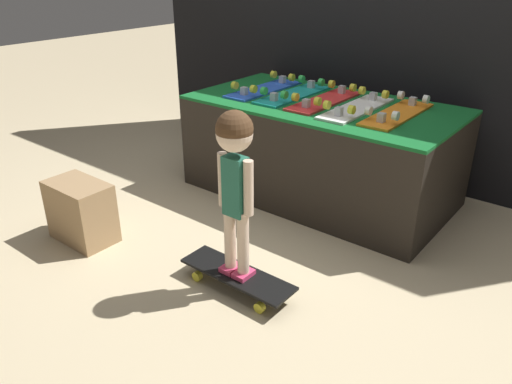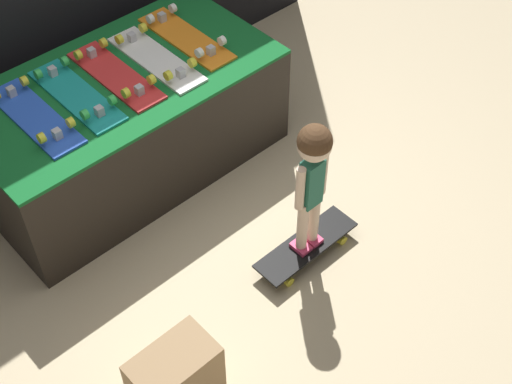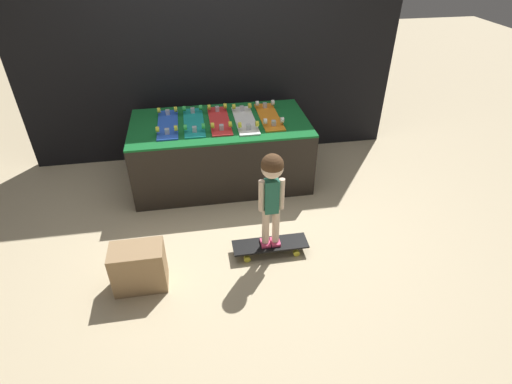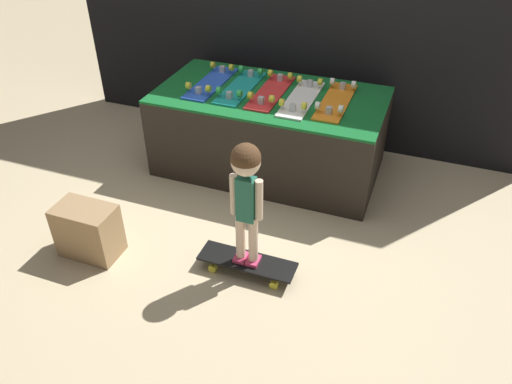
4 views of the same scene
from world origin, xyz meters
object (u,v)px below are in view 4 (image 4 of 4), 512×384
(skateboard_orange_on_rack, at_px, (336,100))
(storage_box, at_px, (88,231))
(child, at_px, (246,184))
(skateboard_on_floor, at_px, (247,263))
(skateboard_blue_on_rack, at_px, (211,82))
(skateboard_white_on_rack, at_px, (301,98))
(skateboard_teal_on_rack, at_px, (241,86))
(skateboard_red_on_rack, at_px, (271,91))

(skateboard_orange_on_rack, distance_m, storage_box, 1.96)
(child, bearing_deg, skateboard_orange_on_rack, 79.94)
(skateboard_on_floor, xyz_separation_m, child, (0.00, -0.00, 0.60))
(skateboard_orange_on_rack, height_order, skateboard_on_floor, skateboard_orange_on_rack)
(skateboard_blue_on_rack, xyz_separation_m, skateboard_on_floor, (0.78, -1.22, -0.60))
(skateboard_orange_on_rack, bearing_deg, skateboard_white_on_rack, -170.26)
(skateboard_teal_on_rack, xyz_separation_m, skateboard_white_on_rack, (0.50, -0.03, 0.00))
(skateboard_orange_on_rack, relative_size, child, 0.81)
(skateboard_orange_on_rack, xyz_separation_m, storage_box, (-1.25, -1.42, -0.49))
(skateboard_orange_on_rack, relative_size, skateboard_on_floor, 1.09)
(skateboard_orange_on_rack, bearing_deg, skateboard_blue_on_rack, -179.34)
(skateboard_teal_on_rack, bearing_deg, skateboard_blue_on_rack, -179.43)
(skateboard_red_on_rack, xyz_separation_m, skateboard_on_floor, (0.28, -1.22, -0.60))
(skateboard_on_floor, bearing_deg, skateboard_teal_on_rack, 113.19)
(skateboard_white_on_rack, bearing_deg, skateboard_blue_on_rack, 177.60)
(skateboard_white_on_rack, xyz_separation_m, skateboard_on_floor, (0.02, -1.19, -0.60))
(skateboard_on_floor, bearing_deg, skateboard_red_on_rack, 102.66)
(skateboard_orange_on_rack, height_order, child, child)
(skateboard_white_on_rack, bearing_deg, child, -88.80)
(skateboard_red_on_rack, xyz_separation_m, child, (0.28, -1.22, 0.00))
(child, relative_size, storage_box, 2.17)
(skateboard_blue_on_rack, relative_size, skateboard_orange_on_rack, 1.00)
(skateboard_teal_on_rack, xyz_separation_m, skateboard_red_on_rack, (0.25, -0.00, 0.00))
(skateboard_white_on_rack, distance_m, skateboard_orange_on_rack, 0.25)
(skateboard_on_floor, distance_m, storage_box, 1.05)
(skateboard_blue_on_rack, bearing_deg, skateboard_teal_on_rack, 0.57)
(skateboard_red_on_rack, xyz_separation_m, skateboard_white_on_rack, (0.25, -0.03, 0.00))
(skateboard_on_floor, bearing_deg, child, -63.43)
(skateboard_blue_on_rack, distance_m, skateboard_red_on_rack, 0.50)
(skateboard_teal_on_rack, relative_size, skateboard_orange_on_rack, 1.00)
(skateboard_blue_on_rack, height_order, storage_box, skateboard_blue_on_rack)
(skateboard_teal_on_rack, height_order, skateboard_on_floor, skateboard_teal_on_rack)
(skateboard_teal_on_rack, xyz_separation_m, skateboard_orange_on_rack, (0.75, 0.01, 0.00))
(skateboard_teal_on_rack, height_order, skateboard_orange_on_rack, same)
(skateboard_blue_on_rack, distance_m, skateboard_teal_on_rack, 0.25)
(skateboard_orange_on_rack, distance_m, child, 1.26)
(storage_box, bearing_deg, skateboard_teal_on_rack, 70.43)
(child, bearing_deg, skateboard_on_floor, 116.84)
(skateboard_on_floor, height_order, child, child)
(skateboard_white_on_rack, bearing_deg, skateboard_teal_on_rack, 176.13)
(skateboard_on_floor, bearing_deg, skateboard_blue_on_rack, 122.37)
(skateboard_orange_on_rack, bearing_deg, child, -100.33)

